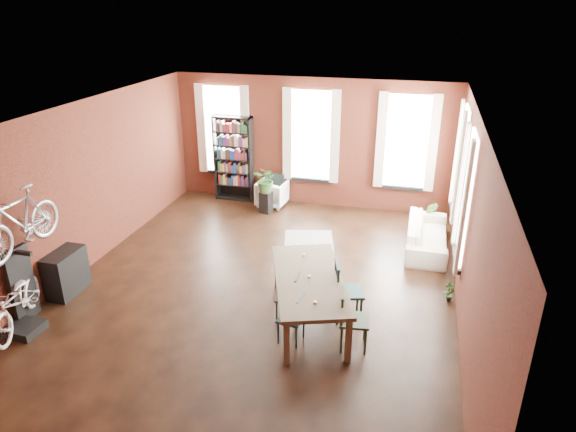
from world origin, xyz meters
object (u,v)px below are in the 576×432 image
(dining_chair_d, at_px, (349,291))
(cream_sofa, at_px, (428,230))
(white_armchair, at_px, (272,192))
(bicycle_floor, at_px, (12,280))
(dining_chair_b, at_px, (288,297))
(dining_table, at_px, (309,299))
(plant_stand, at_px, (266,202))
(dining_chair_c, at_px, (354,320))
(console_table, at_px, (66,272))
(bookshelf, at_px, (234,159))
(dining_chair_a, at_px, (291,318))
(bike_trainer, at_px, (25,329))

(dining_chair_d, height_order, cream_sofa, dining_chair_d)
(white_armchair, distance_m, bicycle_floor, 6.67)
(dining_chair_b, relative_size, white_armchair, 1.13)
(dining_table, height_order, cream_sofa, cream_sofa)
(dining_chair_d, xyz_separation_m, plant_stand, (-2.66, 4.02, -0.24))
(dining_chair_d, bearing_deg, bicycle_floor, 93.22)
(cream_sofa, height_order, bicycle_floor, bicycle_floor)
(dining_chair_d, height_order, white_armchair, dining_chair_d)
(dining_table, relative_size, plant_stand, 4.46)
(dining_chair_c, bearing_deg, white_armchair, 20.24)
(bicycle_floor, bearing_deg, cream_sofa, 18.07)
(dining_chair_d, xyz_separation_m, console_table, (-5.01, -0.49, -0.11))
(bookshelf, distance_m, plant_stand, 1.52)
(dining_table, relative_size, white_armchair, 3.28)
(dining_chair_c, bearing_deg, console_table, 79.05)
(dining_chair_a, distance_m, bike_trainer, 4.26)
(console_table, bearing_deg, plant_stand, 62.48)
(white_armchair, bearing_deg, dining_chair_a, 113.98)
(dining_chair_b, bearing_deg, bicycle_floor, -72.90)
(dining_chair_a, relative_size, console_table, 1.01)
(dining_table, distance_m, dining_chair_a, 0.62)
(white_armchair, bearing_deg, dining_chair_d, 124.89)
(dining_table, relative_size, dining_chair_b, 2.89)
(plant_stand, distance_m, bicycle_floor, 6.22)
(bike_trainer, distance_m, plant_stand, 6.17)
(dining_chair_c, height_order, plant_stand, dining_chair_c)
(dining_chair_a, relative_size, cream_sofa, 0.39)
(console_table, bearing_deg, dining_chair_d, 5.58)
(cream_sofa, xyz_separation_m, bicycle_floor, (-6.15, -4.75, 0.55))
(bookshelf, relative_size, white_armchair, 3.06)
(cream_sofa, bearing_deg, dining_chair_d, 157.89)
(dining_chair_b, bearing_deg, dining_table, 92.37)
(dining_chair_a, distance_m, white_armchair, 5.66)
(bookshelf, bearing_deg, bicycle_floor, -100.57)
(dining_table, xyz_separation_m, dining_chair_d, (0.61, 0.23, 0.11))
(dining_chair_a, bearing_deg, dining_chair_b, -151.87)
(white_armchair, distance_m, bike_trainer, 6.64)
(dining_chair_c, height_order, bike_trainer, dining_chair_c)
(dining_table, bearing_deg, dining_chair_d, 0.79)
(plant_stand, relative_size, bicycle_floor, 0.32)
(dining_chair_b, height_order, white_armchair, dining_chair_b)
(dining_chair_a, relative_size, white_armchair, 1.12)
(dining_chair_a, height_order, bike_trainer, dining_chair_a)
(bookshelf, height_order, white_armchair, bookshelf)
(bookshelf, distance_m, white_armchair, 1.32)
(dining_chair_d, xyz_separation_m, bookshelf, (-3.73, 4.71, 0.59))
(cream_sofa, bearing_deg, dining_chair_a, 152.75)
(dining_chair_a, height_order, white_armchair, dining_chair_a)
(bookshelf, bearing_deg, white_armchair, -10.70)
(white_armchair, height_order, bike_trainer, white_armchair)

